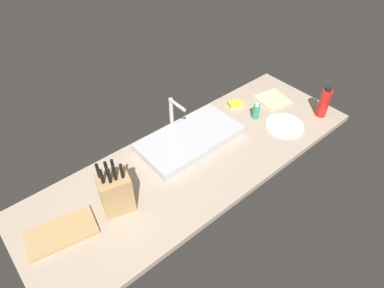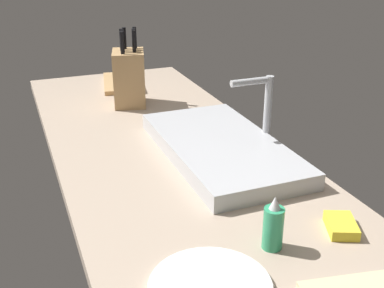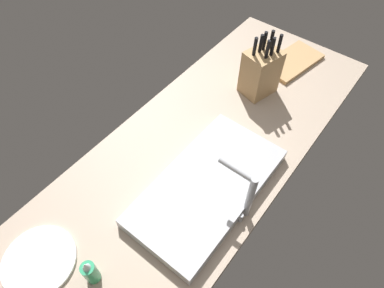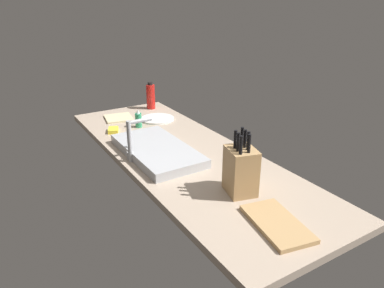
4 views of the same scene
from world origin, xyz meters
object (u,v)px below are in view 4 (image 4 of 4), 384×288
at_px(cutting_board, 277,223).
at_px(soap_bottle, 138,120).
at_px(sink_basin, 157,150).
at_px(water_bottle, 151,96).
at_px(dish_towel, 119,118).
at_px(faucet, 132,137).
at_px(knife_block, 240,170).
at_px(dinner_plate, 157,119).
at_px(dish_sponge, 113,130).

distance_m(cutting_board, soap_bottle, 1.27).
distance_m(sink_basin, water_bottle, 0.86).
xyz_separation_m(sink_basin, dish_towel, (0.68, -0.04, -0.02)).
distance_m(sink_basin, dish_towel, 0.69).
bearing_deg(dish_towel, faucet, 165.41).
height_order(knife_block, water_bottle, knife_block).
bearing_deg(faucet, knife_block, -153.93).
bearing_deg(dish_towel, water_bottle, -70.91).
bearing_deg(dinner_plate, soap_bottle, 112.91).
height_order(sink_basin, knife_block, knife_block).
xyz_separation_m(knife_block, dish_towel, (1.23, 0.09, -0.10)).
distance_m(sink_basin, dinner_plate, 0.59).
xyz_separation_m(knife_block, cutting_board, (-0.27, 0.03, -0.10)).
xyz_separation_m(cutting_board, dish_sponge, (1.27, 0.17, 0.00)).
bearing_deg(cutting_board, faucet, 15.98).
relative_size(water_bottle, dish_towel, 1.10).
distance_m(cutting_board, dish_sponge, 1.29).
xyz_separation_m(knife_block, soap_bottle, (1.00, 0.03, -0.06)).
height_order(water_bottle, dish_sponge, water_bottle).
xyz_separation_m(faucet, dinner_plate, (0.53, -0.40, -0.13)).
bearing_deg(sink_basin, knife_block, -167.13).
bearing_deg(cutting_board, sink_basin, 6.46).
bearing_deg(soap_bottle, dish_sponge, 89.55).
bearing_deg(faucet, dish_towel, -14.59).
bearing_deg(soap_bottle, faucet, 153.40).
xyz_separation_m(soap_bottle, water_bottle, (0.33, -0.25, 0.04)).
bearing_deg(sink_basin, water_bottle, -23.35).
xyz_separation_m(water_bottle, dinner_plate, (-0.26, 0.08, -0.09)).
xyz_separation_m(water_bottle, dish_towel, (-0.10, 0.30, -0.09)).
height_order(soap_bottle, water_bottle, water_bottle).
bearing_deg(water_bottle, cutting_board, 171.26).
height_order(faucet, dinner_plate, faucet).
distance_m(sink_basin, cutting_board, 0.83).
bearing_deg(cutting_board, knife_block, -6.96).
distance_m(cutting_board, water_bottle, 1.63).
bearing_deg(knife_block, faucet, 41.00).
height_order(soap_bottle, dish_sponge, soap_bottle).
distance_m(faucet, cutting_board, 0.85).
relative_size(faucet, soap_bottle, 1.84).
distance_m(knife_block, dish_sponge, 1.03).
bearing_deg(water_bottle, dinner_plate, 163.51).
relative_size(sink_basin, knife_block, 2.06).
xyz_separation_m(cutting_board, water_bottle, (1.61, -0.25, 0.08)).
xyz_separation_m(cutting_board, dinner_plate, (1.35, -0.17, -0.00)).
bearing_deg(water_bottle, faucet, 148.91).
bearing_deg(dinner_plate, dish_towel, 54.56).
height_order(faucet, dish_towel, faucet).
distance_m(faucet, dinner_plate, 0.68).
bearing_deg(cutting_board, dinner_plate, -7.18).
bearing_deg(cutting_board, dish_sponge, 7.80).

